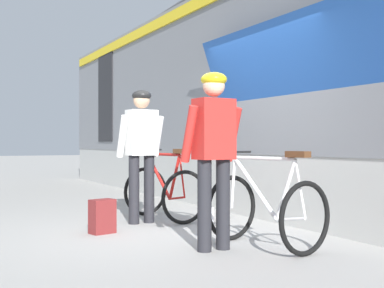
% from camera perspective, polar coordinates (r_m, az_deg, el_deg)
% --- Properties ---
extents(ground_plane, '(80.00, 80.00, 0.00)m').
position_cam_1_polar(ground_plane, '(6.33, -1.81, -9.55)').
color(ground_plane, '#A09E99').
extents(train_car, '(3.31, 16.92, 3.88)m').
position_cam_1_polar(train_car, '(8.90, 12.12, 5.93)').
color(train_car, slate).
rests_on(train_car, ground).
extents(cyclist_near_in_white, '(0.62, 0.33, 1.76)m').
position_cam_1_polar(cyclist_near_in_white, '(6.90, -5.57, 0.04)').
color(cyclist_near_in_white, '#232328').
rests_on(cyclist_near_in_white, ground).
extents(cyclist_far_in_red, '(0.63, 0.34, 1.76)m').
position_cam_1_polar(cyclist_far_in_red, '(5.13, 2.39, 0.02)').
color(cyclist_far_in_red, '#232328').
rests_on(cyclist_far_in_red, ground).
extents(bicycle_near_red, '(0.84, 1.15, 0.99)m').
position_cam_1_polar(bicycle_near_red, '(7.22, -3.07, -5.15)').
color(bicycle_near_red, black).
rests_on(bicycle_near_red, ground).
extents(bicycle_far_white, '(0.90, 1.18, 0.99)m').
position_cam_1_polar(bicycle_far_white, '(5.35, 8.14, -6.99)').
color(bicycle_far_white, black).
rests_on(bicycle_far_white, ground).
extents(backpack_on_platform, '(0.32, 0.24, 0.40)m').
position_cam_1_polar(backpack_on_platform, '(6.24, -9.82, -7.84)').
color(backpack_on_platform, maroon).
rests_on(backpack_on_platform, ground).
extents(water_bottle_near_the_bikes, '(0.08, 0.08, 0.21)m').
position_cam_1_polar(water_bottle_near_the_bikes, '(6.97, 2.12, -7.81)').
color(water_bottle_near_the_bikes, silver).
rests_on(water_bottle_near_the_bikes, ground).
extents(water_bottle_by_the_backpack, '(0.07, 0.07, 0.21)m').
position_cam_1_polar(water_bottle_by_the_backpack, '(6.36, -8.98, -8.56)').
color(water_bottle_by_the_backpack, red).
rests_on(water_bottle_by_the_backpack, ground).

